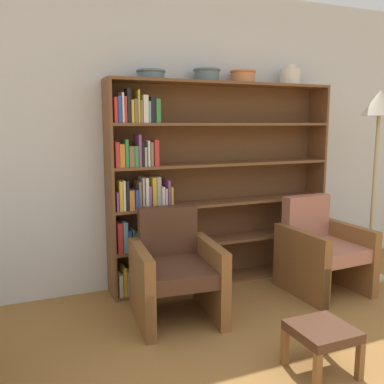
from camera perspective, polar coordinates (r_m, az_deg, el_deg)
wall_back at (r=4.32m, az=5.37°, el=7.11°), size 12.00×0.06×2.75m
bookshelf at (r=4.03m, az=1.31°, el=0.59°), size 2.21×0.30×1.90m
bowl_terracotta at (r=3.81m, az=-5.51°, el=15.41°), size 0.25×0.25×0.08m
bowl_stoneware at (r=4.00m, az=1.98°, el=15.41°), size 0.25×0.25×0.11m
bowl_cream at (r=4.17m, az=6.73°, el=15.13°), size 0.25×0.25×0.12m
vase_tall at (r=4.46m, az=12.96°, el=14.80°), size 0.20×0.20×0.19m
armchair_leather at (r=3.43m, az=-2.27°, el=-10.39°), size 0.70×0.74×0.85m
armchair_cushioned at (r=4.13m, az=16.84°, el=-7.36°), size 0.67×0.71×0.85m
floor_lamp at (r=4.46m, az=23.62°, el=8.70°), size 0.33×0.33×1.84m
footstool at (r=2.88m, az=16.96°, el=-17.76°), size 0.36×0.36×0.30m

